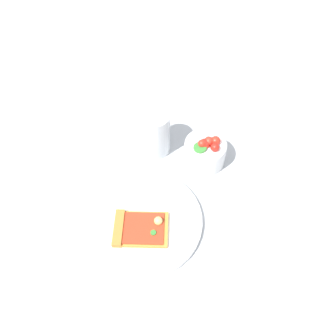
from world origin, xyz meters
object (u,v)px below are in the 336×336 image
soda_glass (155,133)px  plate (142,222)px  pizza_slice_main (138,228)px  salad_bowl (205,151)px

soda_glass → plate: bearing=12.4°
pizza_slice_main → soda_glass: soda_glass is taller
pizza_slice_main → salad_bowl: size_ratio=1.32×
soda_glass → salad_bowl: bearing=91.1°
pizza_slice_main → salad_bowl: bearing=160.7°
soda_glass → pizza_slice_main: bearing=11.2°
pizza_slice_main → salad_bowl: 0.26m
salad_bowl → soda_glass: (0.00, -0.13, 0.02)m
plate → soda_glass: (-0.22, -0.05, 0.05)m
pizza_slice_main → salad_bowl: salad_bowl is taller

